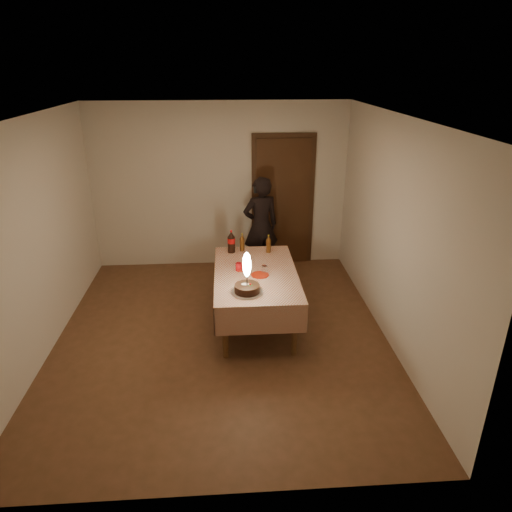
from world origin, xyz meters
name	(u,v)px	position (x,y,z in m)	size (l,w,h in m)	color
ground	(222,336)	(0.00, 0.00, 0.00)	(4.00, 4.50, 0.01)	brown
room_shell	(221,205)	(0.03, 0.08, 1.65)	(4.04, 4.54, 2.62)	beige
dining_table	(256,279)	(0.43, 0.30, 0.61)	(1.02, 1.72, 0.71)	brown
birthday_cake	(247,283)	(0.30, -0.22, 0.82)	(0.36, 0.36, 0.49)	white
red_plate	(260,275)	(0.48, 0.21, 0.71)	(0.22, 0.22, 0.01)	red
red_cup	(239,267)	(0.23, 0.37, 0.76)	(0.08, 0.08, 0.10)	#A80B10
clear_cup	(265,269)	(0.54, 0.29, 0.75)	(0.07, 0.07, 0.09)	white
napkin_stack	(243,269)	(0.29, 0.39, 0.72)	(0.15, 0.15, 0.02)	#B12614
cola_bottle	(231,242)	(0.15, 0.98, 0.86)	(0.10, 0.10, 0.32)	black
amber_bottle_left	(242,243)	(0.30, 1.01, 0.83)	(0.06, 0.06, 0.25)	#502B0D
amber_bottle_right	(269,244)	(0.65, 0.94, 0.83)	(0.06, 0.06, 0.25)	#502B0D
photographer	(261,226)	(0.62, 1.85, 0.78)	(0.64, 0.51, 1.55)	black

